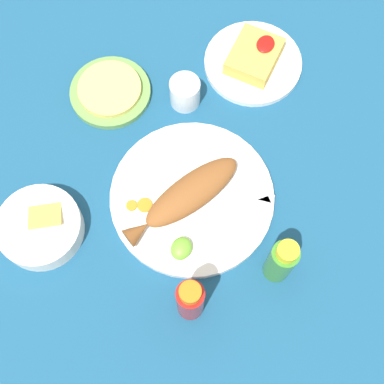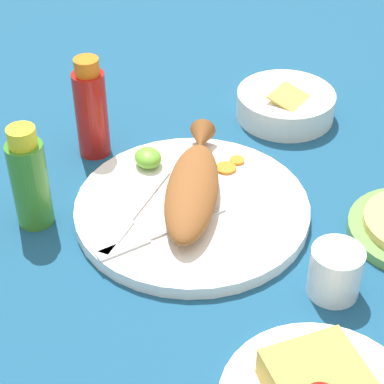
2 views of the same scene
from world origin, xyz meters
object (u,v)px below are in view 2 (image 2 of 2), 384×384
(main_plate, at_px, (192,209))
(fork_near, at_px, (154,235))
(hot_sauce_bottle_green, at_px, (29,180))
(hot_sauce_bottle_red, at_px, (91,110))
(fork_far, at_px, (132,216))
(salt_cup, at_px, (335,274))
(guacamole_bowl, at_px, (286,103))
(fried_fish, at_px, (193,186))

(main_plate, bearing_deg, fork_near, -56.41)
(hot_sauce_bottle_green, bearing_deg, hot_sauce_bottle_red, 138.72)
(main_plate, height_order, fork_far, fork_far)
(salt_cup, xyz_separation_m, guacamole_bowl, (-0.37, 0.12, -0.00))
(fork_far, bearing_deg, fried_fish, 140.52)
(salt_cup, bearing_deg, main_plate, -150.95)
(fork_near, relative_size, guacamole_bowl, 1.16)
(hot_sauce_bottle_green, bearing_deg, fork_far, 63.28)
(fork_near, height_order, fork_far, same)
(fork_near, bearing_deg, salt_cup, 129.36)
(fork_near, relative_size, hot_sauce_bottle_green, 1.25)
(hot_sauce_bottle_red, bearing_deg, fried_fish, 27.28)
(fork_far, bearing_deg, salt_cup, 88.85)
(main_plate, relative_size, fork_far, 2.24)
(fork_near, height_order, guacamole_bowl, guacamole_bowl)
(guacamole_bowl, bearing_deg, hot_sauce_bottle_red, -91.83)
(main_plate, distance_m, fork_far, 0.08)
(fork_far, distance_m, salt_cup, 0.27)
(fried_fish, distance_m, hot_sauce_bottle_red, 0.20)
(fried_fish, bearing_deg, fork_far, -57.26)
(main_plate, xyz_separation_m, fork_near, (0.05, -0.07, 0.01))
(fried_fish, xyz_separation_m, hot_sauce_bottle_green, (-0.05, -0.21, 0.03))
(main_plate, distance_m, hot_sauce_bottle_green, 0.22)
(fork_far, height_order, salt_cup, salt_cup)
(main_plate, bearing_deg, hot_sauce_bottle_red, -155.49)
(main_plate, height_order, guacamole_bowl, guacamole_bowl)
(fried_fish, distance_m, hot_sauce_bottle_green, 0.21)
(fried_fish, bearing_deg, main_plate, 0.00)
(hot_sauce_bottle_red, relative_size, salt_cup, 2.44)
(main_plate, bearing_deg, salt_cup, 29.05)
(hot_sauce_bottle_red, xyz_separation_m, salt_cup, (0.38, 0.19, -0.05))
(fork_near, distance_m, guacamole_bowl, 0.37)
(fork_far, relative_size, hot_sauce_bottle_red, 0.90)
(hot_sauce_bottle_red, distance_m, salt_cup, 0.43)
(fork_far, bearing_deg, hot_sauce_bottle_red, -134.55)
(fork_near, relative_size, fork_far, 1.30)
(fork_far, distance_m, hot_sauce_bottle_red, 0.20)
(salt_cup, height_order, guacamole_bowl, salt_cup)
(hot_sauce_bottle_red, bearing_deg, hot_sauce_bottle_green, -41.28)
(hot_sauce_bottle_red, bearing_deg, main_plate, 24.51)
(fork_near, bearing_deg, fried_fish, -153.03)
(fried_fish, relative_size, hot_sauce_bottle_red, 1.61)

